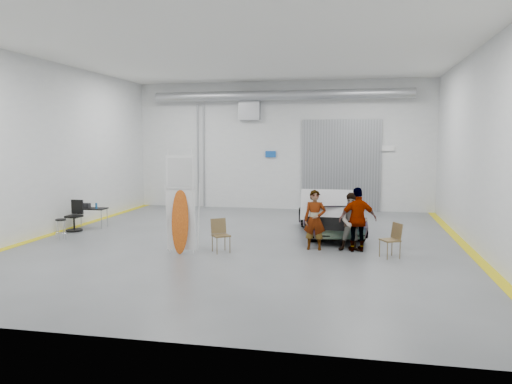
% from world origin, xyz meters
% --- Properties ---
extents(ground, '(16.00, 16.00, 0.00)m').
position_xyz_m(ground, '(0.00, 0.00, 0.00)').
color(ground, '#585B5F').
rests_on(ground, ground).
extents(room_shell, '(14.02, 16.18, 6.01)m').
position_xyz_m(room_shell, '(0.24, 2.22, 4.08)').
color(room_shell, silver).
rests_on(room_shell, ground).
extents(sedan_car, '(2.85, 4.96, 1.35)m').
position_xyz_m(sedan_car, '(2.65, 2.02, 0.68)').
color(sedan_car, silver).
rests_on(sedan_car, ground).
extents(person_a, '(0.65, 0.43, 1.80)m').
position_xyz_m(person_a, '(2.32, -0.61, 0.90)').
color(person_a, '#946051').
rests_on(person_a, ground).
extents(person_b, '(0.89, 0.70, 1.74)m').
position_xyz_m(person_b, '(3.44, -0.61, 0.87)').
color(person_b, teal).
rests_on(person_b, ground).
extents(person_c, '(1.18, 0.71, 1.90)m').
position_xyz_m(person_c, '(3.58, -0.61, 0.95)').
color(person_c, brown).
rests_on(person_c, ground).
extents(surfboard_display, '(0.86, 0.26, 3.02)m').
position_xyz_m(surfboard_display, '(-1.44, -1.91, 1.22)').
color(surfboard_display, white).
rests_on(surfboard_display, ground).
extents(folding_chair_near, '(0.64, 0.70, 0.97)m').
position_xyz_m(folding_chair_near, '(-0.33, -1.52, 0.30)').
color(folding_chair_near, brown).
rests_on(folding_chair_near, ground).
extents(folding_chair_far, '(0.61, 0.75, 0.97)m').
position_xyz_m(folding_chair_far, '(4.46, -1.24, 0.30)').
color(folding_chair_far, brown).
rests_on(folding_chair_far, ground).
extents(shop_stool, '(0.35, 0.35, 0.69)m').
position_xyz_m(shop_stool, '(-5.98, -0.81, 0.34)').
color(shop_stool, black).
rests_on(shop_stool, ground).
extents(work_table, '(1.18, 0.63, 0.95)m').
position_xyz_m(work_table, '(-6.28, 1.52, 0.73)').
color(work_table, gray).
rests_on(work_table, ground).
extents(office_chair, '(0.58, 0.58, 1.10)m').
position_xyz_m(office_chair, '(-6.41, 0.74, 0.48)').
color(office_chair, black).
rests_on(office_chair, ground).
extents(trunk_lid, '(1.58, 0.96, 0.04)m').
position_xyz_m(trunk_lid, '(2.65, -0.06, 1.37)').
color(trunk_lid, silver).
rests_on(trunk_lid, sedan_car).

